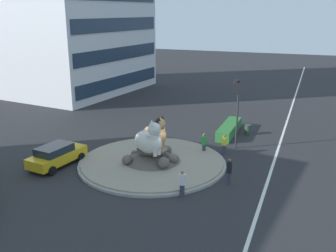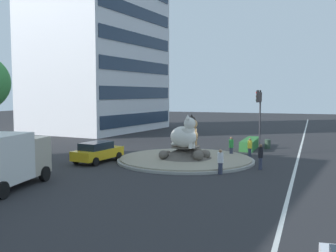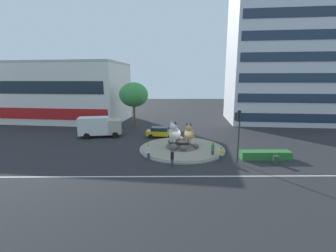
# 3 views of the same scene
# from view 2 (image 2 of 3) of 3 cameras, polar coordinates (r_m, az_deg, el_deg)

# --- Properties ---
(ground_plane) EXTENTS (160.00, 160.00, 0.00)m
(ground_plane) POSITION_cam_2_polar(r_m,az_deg,el_deg) (30.72, 2.57, -5.14)
(ground_plane) COLOR #28282B
(lane_centreline) EXTENTS (112.00, 0.20, 0.01)m
(lane_centreline) POSITION_cam_2_polar(r_m,az_deg,el_deg) (29.29, 18.10, -5.85)
(lane_centreline) COLOR silver
(lane_centreline) RESTS_ON ground
(roundabout_island) EXTENTS (10.66, 10.66, 1.21)m
(roundabout_island) POSITION_cam_2_polar(r_m,az_deg,el_deg) (30.64, 2.60, -4.48)
(roundabout_island) COLOR gray
(roundabout_island) RESTS_ON ground
(cat_statue_white) EXTENTS (2.11, 2.54, 2.55)m
(cat_statue_white) POSITION_cam_2_polar(r_m,az_deg,el_deg) (29.46, 2.43, -1.36)
(cat_statue_white) COLOR silver
(cat_statue_white) RESTS_ON roundabout_island
(cat_statue_calico) EXTENTS (1.76, 2.23, 2.27)m
(cat_statue_calico) POSITION_cam_2_polar(r_m,az_deg,el_deg) (31.31, 2.92, -1.19)
(cat_statue_calico) COLOR tan
(cat_statue_calico) RESTS_ON roundabout_island
(traffic_light_mast) EXTENTS (0.71, 0.59, 5.56)m
(traffic_light_mast) POSITION_cam_2_polar(r_m,az_deg,el_deg) (34.46, 13.13, 2.59)
(traffic_light_mast) COLOR #2D2D33
(traffic_light_mast) RESTS_ON ground
(office_tower) EXTENTS (20.09, 15.64, 28.78)m
(office_tower) POSITION_cam_2_polar(r_m,az_deg,el_deg) (58.28, -10.27, 13.66)
(office_tower) COLOR silver
(office_tower) RESTS_ON ground
(clipped_hedge_strip) EXTENTS (5.47, 1.20, 0.90)m
(clipped_hedge_strip) POSITION_cam_2_polar(r_m,az_deg,el_deg) (38.50, 11.89, -2.55)
(clipped_hedge_strip) COLOR #2D7033
(clipped_hedge_strip) RESTS_ON ground
(pedestrian_yellow_shirt) EXTENTS (0.37, 0.37, 1.58)m
(pedestrian_yellow_shirt) POSITION_cam_2_polar(r_m,az_deg,el_deg) (33.29, 11.84, -3.03)
(pedestrian_yellow_shirt) COLOR #33384C
(pedestrian_yellow_shirt) RESTS_ON ground
(pedestrian_white_shirt) EXTENTS (0.39, 0.39, 1.64)m
(pedestrian_white_shirt) POSITION_cam_2_polar(r_m,az_deg,el_deg) (25.88, 7.65, -5.12)
(pedestrian_white_shirt) COLOR #33384C
(pedestrian_white_shirt) RESTS_ON ground
(pedestrian_green_shirt) EXTENTS (0.38, 0.38, 1.69)m
(pedestrian_green_shirt) POSITION_cam_2_polar(r_m,az_deg,el_deg) (32.99, 9.20, -2.96)
(pedestrian_green_shirt) COLOR #33384C
(pedestrian_green_shirt) RESTS_ON ground
(pedestrian_black_shirt) EXTENTS (0.34, 0.34, 1.79)m
(pedestrian_black_shirt) POSITION_cam_2_polar(r_m,az_deg,el_deg) (27.95, 13.34, -4.26)
(pedestrian_black_shirt) COLOR #33384C
(pedestrian_black_shirt) RESTS_ON ground
(hatchback_near_shophouse) EXTENTS (4.59, 2.47, 1.56)m
(hatchback_near_shophouse) POSITION_cam_2_polar(r_m,az_deg,el_deg) (30.61, -10.24, -3.69)
(hatchback_near_shophouse) COLOR gold
(hatchback_near_shophouse) RESTS_ON ground
(delivery_box_truck) EXTENTS (6.55, 3.31, 3.08)m
(delivery_box_truck) POSITION_cam_2_polar(r_m,az_deg,el_deg) (23.27, -22.96, -4.51)
(delivery_box_truck) COLOR #B7AD99
(delivery_box_truck) RESTS_ON ground
(litter_bin) EXTENTS (0.56, 0.56, 0.90)m
(litter_bin) POSITION_cam_2_polar(r_m,az_deg,el_deg) (38.69, 14.32, -2.56)
(litter_bin) COLOR #2D4233
(litter_bin) RESTS_ON ground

